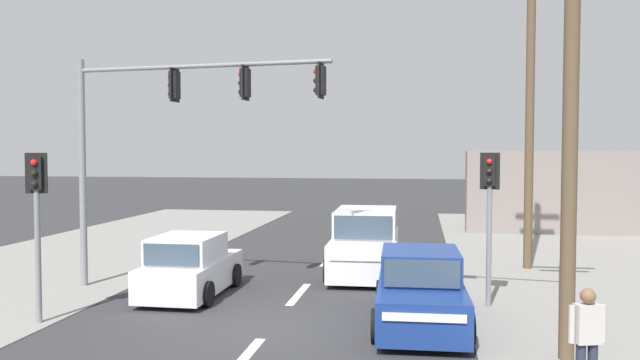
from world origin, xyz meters
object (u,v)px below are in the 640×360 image
pedestal_signal_right_kerb (489,203)px  utility_pole_foreground_right (565,18)px  utility_pole_midground_right (530,83)px  traffic_signal_mast (163,121)px  sedan_oncoming_mid (420,291)px  suv_receding_far (366,244)px  hatchback_crossing_left (190,267)px  pedestal_signal_left_kerb (37,208)px  pedestrian_at_kerb (587,337)px

pedestal_signal_right_kerb → utility_pole_foreground_right: bearing=-77.1°
utility_pole_midground_right → traffic_signal_mast: 10.85m
sedan_oncoming_mid → traffic_signal_mast: bearing=162.1°
suv_receding_far → hatchback_crossing_left: 5.31m
utility_pole_midground_right → traffic_signal_mast: (-9.70, -4.68, -1.31)m
pedestal_signal_right_kerb → pedestal_signal_left_kerb: 9.83m
utility_pole_midground_right → suv_receding_far: bearing=-161.6°
pedestal_signal_right_kerb → suv_receding_far: (-3.13, 3.42, -1.53)m
pedestrian_at_kerb → hatchback_crossing_left: bearing=146.3°
suv_receding_far → pedestrian_at_kerb: 9.59m
hatchback_crossing_left → sedan_oncoming_mid: sedan_oncoming_mid is taller
traffic_signal_mast → sedan_oncoming_mid: bearing=-17.9°
utility_pole_foreground_right → pedestrian_at_kerb: 5.23m
pedestal_signal_right_kerb → hatchback_crossing_left: (-7.20, 0.02, -1.71)m
pedestal_signal_left_kerb → sedan_oncoming_mid: (7.83, 1.17, -1.71)m
pedestal_signal_right_kerb → sedan_oncoming_mid: (-1.55, -1.74, -1.71)m
suv_receding_far → pedestal_signal_right_kerb: bearing=-47.6°
traffic_signal_mast → pedestal_signal_left_kerb: traffic_signal_mast is taller
utility_pole_midground_right → suv_receding_far: size_ratio=2.36×
utility_pole_midground_right → pedestal_signal_right_kerb: (-1.69, -5.02, -3.24)m
pedestal_signal_right_kerb → hatchback_crossing_left: 7.40m
traffic_signal_mast → pedestrian_at_kerb: bearing=-32.7°
utility_pole_foreground_right → hatchback_crossing_left: bearing=156.1°
hatchback_crossing_left → sedan_oncoming_mid: size_ratio=0.85×
traffic_signal_mast → sedan_oncoming_mid: (6.46, -2.09, -3.65)m
pedestal_signal_left_kerb → hatchback_crossing_left: 4.04m
pedestrian_at_kerb → utility_pole_foreground_right: bearing=90.1°
utility_pole_midground_right → pedestrian_at_kerb: size_ratio=6.64×
pedestrian_at_kerb → pedestal_signal_right_kerb: bearing=98.7°
suv_receding_far → sedan_oncoming_mid: (1.58, -5.16, -0.18)m
pedestal_signal_right_kerb → suv_receding_far: size_ratio=0.78×
hatchback_crossing_left → suv_receding_far: bearing=39.8°
pedestal_signal_right_kerb → pedestrian_at_kerb: 5.59m
utility_pole_midground_right → pedestal_signal_right_kerb: utility_pole_midground_right is taller
utility_pole_foreground_right → pedestal_signal_right_kerb: bearing=102.9°
pedestal_signal_right_kerb → sedan_oncoming_mid: bearing=-131.7°
pedestal_signal_right_kerb → suv_receding_far: bearing=132.4°
pedestal_signal_right_kerb → pedestal_signal_left_kerb: bearing=-162.8°
suv_receding_far → hatchback_crossing_left: size_ratio=1.26×
pedestal_signal_right_kerb → sedan_oncoming_mid: 2.90m
utility_pole_foreground_right → pedestrian_at_kerb: size_ratio=6.70×
utility_pole_foreground_right → suv_receding_far: 9.40m
utility_pole_foreground_right → sedan_oncoming_mid: size_ratio=2.55×
pedestal_signal_left_kerb → suv_receding_far: (6.26, 6.33, -1.53)m
sedan_oncoming_mid → pedestrian_at_kerb: 4.30m
pedestrian_at_kerb → pedestal_signal_left_kerb: bearing=166.7°
traffic_signal_mast → sedan_oncoming_mid: 7.71m
pedestal_signal_left_kerb → sedan_oncoming_mid: size_ratio=0.83×
pedestrian_at_kerb → traffic_signal_mast: bearing=147.3°
utility_pole_foreground_right → traffic_signal_mast: bearing=156.3°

